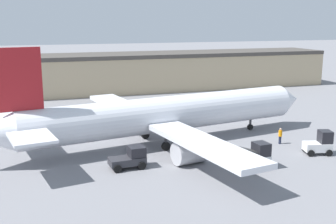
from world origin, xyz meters
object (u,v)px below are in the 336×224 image
Objects in this scene: ground_crew_worker at (280,135)px; belt_loader_truck at (256,157)px; pushback_tug at (320,144)px; airplane at (160,115)px; baggage_tug at (130,158)px.

ground_crew_worker is 0.60× the size of belt_loader_truck.
pushback_tug is (1.75, -4.38, 0.13)m from ground_crew_worker.
ground_crew_worker is (12.36, -4.26, -2.22)m from airplane.
baggage_tug is at bearing -137.07° from airplane.
belt_loader_truck is 8.42m from pushback_tug.
ground_crew_worker is at bearing -28.76° from airplane.
airplane is at bearing -14.23° from ground_crew_worker.
belt_loader_truck is (10.81, -3.74, 0.17)m from baggage_tug.
ground_crew_worker is 0.60× the size of pushback_tug.
pushback_tug is at bearing -41.21° from airplane.
airplane is at bearing 164.01° from pushback_tug.
airplane reaches higher than baggage_tug.
airplane is 13.26m from ground_crew_worker.
airplane reaches higher than ground_crew_worker.
baggage_tug is at bearing -170.91° from pushback_tug.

